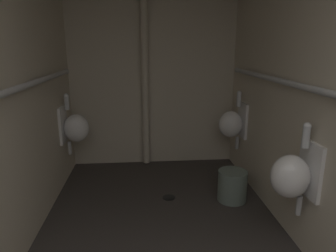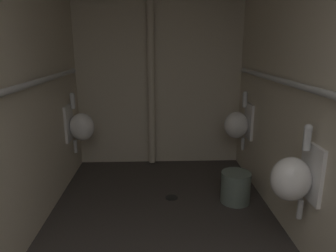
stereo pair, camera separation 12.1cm
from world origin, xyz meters
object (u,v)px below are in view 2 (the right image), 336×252
at_px(urinal_right_mid, 294,178).
at_px(floor_drain, 172,197).
at_px(urinal_left_mid, 80,126).
at_px(waste_bin, 236,187).
at_px(standpipe_back_wall, 151,69).
at_px(urinal_right_far, 238,124).

bearing_deg(urinal_right_mid, floor_drain, 130.48).
relative_size(urinal_left_mid, urinal_right_mid, 1.00).
xyz_separation_m(urinal_right_mid, waste_bin, (-0.18, 0.90, -0.52)).
bearing_deg(standpipe_back_wall, urinal_left_mid, -151.99).
height_order(urinal_right_far, standpipe_back_wall, standpipe_back_wall).
bearing_deg(standpipe_back_wall, floor_drain, -77.61).
relative_size(floor_drain, waste_bin, 0.41).
height_order(urinal_left_mid, urinal_right_mid, same).
bearing_deg(urinal_right_mid, waste_bin, 101.21).
xyz_separation_m(urinal_right_mid, standpipe_back_wall, (-1.09, 2.05, 0.65)).
height_order(urinal_left_mid, waste_bin, urinal_left_mid).
height_order(standpipe_back_wall, floor_drain, standpipe_back_wall).
xyz_separation_m(urinal_left_mid, urinal_right_mid, (1.96, -1.58, 0.00)).
bearing_deg(urinal_right_far, urinal_right_mid, -90.00).
relative_size(standpipe_back_wall, floor_drain, 18.73).
bearing_deg(urinal_right_mid, urinal_right_far, 90.00).
xyz_separation_m(urinal_right_mid, floor_drain, (-0.86, 1.01, -0.68)).
xyz_separation_m(urinal_right_far, standpipe_back_wall, (-1.09, 0.44, 0.65)).
distance_m(urinal_left_mid, standpipe_back_wall, 1.18).
height_order(urinal_right_mid, urinal_right_far, same).
distance_m(urinal_left_mid, waste_bin, 1.98).
height_order(urinal_right_mid, floor_drain, urinal_right_mid).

